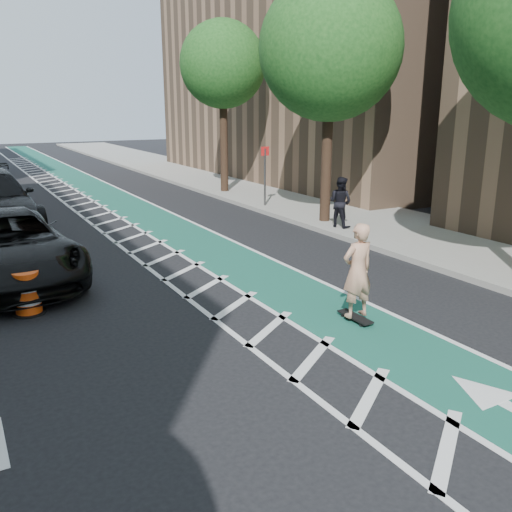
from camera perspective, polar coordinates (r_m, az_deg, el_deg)
ground at (r=8.41m, az=-2.59°, el=-12.93°), size 120.00×120.00×0.00m
bike_lane at (r=18.21m, az=-8.43°, el=2.65°), size 2.00×90.00×0.01m
buffer_strip at (r=17.75m, az=-12.95°, el=2.08°), size 1.40×90.00×0.01m
sidewalk_right at (r=21.34m, az=8.09°, el=4.73°), size 5.00×90.00×0.15m
curb_right at (r=19.97m, az=2.47°, el=4.15°), size 0.12×90.00×0.16m
building_right_far at (r=34.23m, az=9.34°, el=24.55°), size 14.00×22.00×19.00m
tree_r_c at (r=18.50m, az=8.59°, el=20.82°), size 4.20×4.20×7.90m
tree_r_d at (r=25.30m, az=-3.24°, el=19.48°), size 4.20×4.20×7.90m
sign_post at (r=21.74m, az=0.95°, el=8.49°), size 0.35×0.08×2.47m
skateboard at (r=10.64m, az=10.39°, el=-6.33°), size 0.24×0.83×0.11m
skateboarder at (r=10.33m, az=10.64°, el=-1.52°), size 0.67×0.44×1.82m
suv_near at (r=13.99m, az=-24.89°, el=0.89°), size 3.20×6.12×1.65m
pedestrian at (r=17.99m, az=8.86°, el=5.63°), size 0.87×0.97×1.66m
barrel_a at (r=11.66m, az=-22.92°, el=-3.71°), size 0.64×0.64×0.87m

